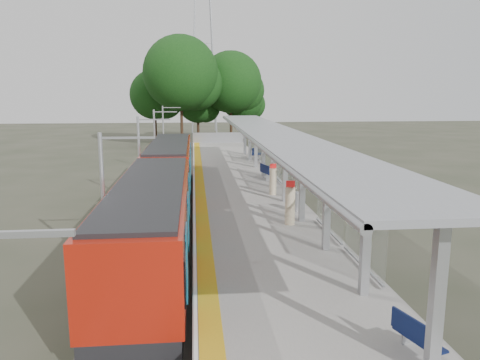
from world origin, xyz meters
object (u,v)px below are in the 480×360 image
(train, at_px, (163,186))
(bench_near, at_px, (416,336))
(bench_far, at_px, (256,153))
(bench_mid, at_px, (266,171))
(litter_bin, at_px, (297,202))
(info_pillar_far, at_px, (273,181))
(info_pillar_near, at_px, (290,206))

(train, distance_m, bench_near, 16.24)
(bench_far, bearing_deg, bench_mid, -69.07)
(train, bearing_deg, litter_bin, -14.92)
(bench_far, bearing_deg, info_pillar_far, -69.28)
(train, height_order, litter_bin, train)
(train, bearing_deg, info_pillar_near, -34.74)
(info_pillar_near, relative_size, litter_bin, 2.07)
(bench_mid, bearing_deg, bench_far, 71.73)
(info_pillar_far, height_order, litter_bin, info_pillar_far)
(train, relative_size, bench_near, 19.96)
(bench_mid, relative_size, litter_bin, 1.59)
(train, relative_size, bench_far, 16.96)
(bench_far, distance_m, info_pillar_near, 20.80)
(info_pillar_far, bearing_deg, litter_bin, -85.99)
(bench_near, bearing_deg, litter_bin, 72.28)
(bench_far, distance_m, info_pillar_far, 14.51)
(bench_far, height_order, info_pillar_near, info_pillar_near)
(litter_bin, bearing_deg, info_pillar_near, -109.51)
(bench_mid, height_order, info_pillar_near, info_pillar_near)
(bench_near, xyz_separation_m, info_pillar_far, (-0.35, 17.10, 0.31))
(train, bearing_deg, bench_mid, 47.61)
(bench_far, relative_size, litter_bin, 1.69)
(bench_mid, distance_m, info_pillar_near, 11.21)
(bench_near, xyz_separation_m, bench_mid, (0.01, 22.00, 0.05))
(bench_near, distance_m, info_pillar_far, 17.11)
(bench_far, bearing_deg, train, -88.53)
(bench_far, relative_size, info_pillar_near, 0.81)
(train, bearing_deg, info_pillar_far, 19.93)
(info_pillar_far, bearing_deg, train, -163.37)
(bench_mid, bearing_deg, train, -147.07)
(bench_near, height_order, bench_mid, bench_mid)
(bench_mid, bearing_deg, litter_bin, -103.70)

